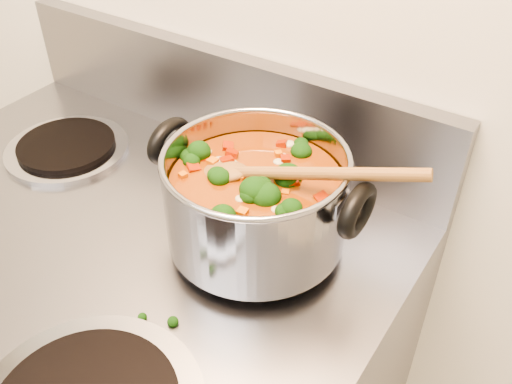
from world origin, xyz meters
The scene contains 3 objects.
stockpot centered at (0.26, 1.30, 1.00)m, with size 0.29×0.23×0.14m.
wooden_spoon centered at (0.28, 1.31, 1.04)m, with size 0.28×0.09×0.09m.
cooktop_crumbs centered at (0.37, 1.25, 0.92)m, with size 0.17×0.25×0.01m.
Camera 1 is at (0.56, 0.84, 1.45)m, focal length 40.00 mm.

